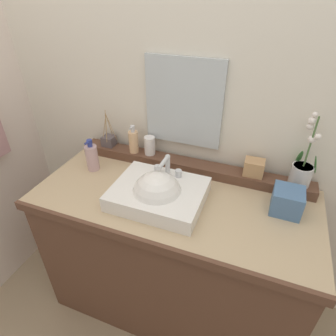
# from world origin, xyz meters

# --- Properties ---
(floor) EXTENTS (3.04, 3.79, 0.10)m
(floor) POSITION_xyz_m (0.00, 0.00, -0.05)
(floor) COLOR gray
(floor) RESTS_ON ground
(wall_back) EXTENTS (3.04, 0.20, 2.49)m
(wall_back) POSITION_xyz_m (0.00, 0.42, 1.25)
(wall_back) COLOR silver
(wall_back) RESTS_ON ground
(vanity_cabinet) EXTENTS (1.37, 0.63, 0.86)m
(vanity_cabinet) POSITION_xyz_m (0.00, -0.00, 0.43)
(vanity_cabinet) COLOR brown
(vanity_cabinet) RESTS_ON ground
(back_ledge) EXTENTS (1.30, 0.10, 0.05)m
(back_ledge) POSITION_xyz_m (0.00, 0.25, 0.89)
(back_ledge) COLOR brown
(back_ledge) RESTS_ON vanity_cabinet
(sink_basin) EXTENTS (0.42, 0.34, 0.27)m
(sink_basin) POSITION_xyz_m (-0.06, -0.06, 0.90)
(sink_basin) COLOR white
(sink_basin) RESTS_ON vanity_cabinet
(potted_plant) EXTENTS (0.11, 0.11, 0.36)m
(potted_plant) POSITION_xyz_m (0.55, 0.25, 1.00)
(potted_plant) COLOR silver
(potted_plant) RESTS_ON back_ledge
(soap_dispenser) EXTENTS (0.05, 0.06, 0.16)m
(soap_dispenser) POSITION_xyz_m (-0.33, 0.24, 0.98)
(soap_dispenser) COLOR #E2B385
(soap_dispenser) RESTS_ON back_ledge
(tumbler_cup) EXTENTS (0.06, 0.06, 0.11)m
(tumbler_cup) POSITION_xyz_m (-0.24, 0.25, 0.97)
(tumbler_cup) COLOR white
(tumbler_cup) RESTS_ON back_ledge
(reed_diffuser) EXTENTS (0.10, 0.09, 0.22)m
(reed_diffuser) POSITION_xyz_m (-0.51, 0.26, 0.95)
(reed_diffuser) COLOR #544B4F
(reed_diffuser) RESTS_ON back_ledge
(trinket_box) EXTENTS (0.10, 0.08, 0.08)m
(trinket_box) POSITION_xyz_m (0.34, 0.25, 0.96)
(trinket_box) COLOR tan
(trinket_box) RESTS_ON back_ledge
(lotion_bottle) EXTENTS (0.07, 0.07, 0.18)m
(lotion_bottle) POSITION_xyz_m (-0.50, 0.07, 0.94)
(lotion_bottle) COLOR #C6A2A7
(lotion_bottle) RESTS_ON vanity_cabinet
(tissue_box) EXTENTS (0.13, 0.13, 0.12)m
(tissue_box) POSITION_xyz_m (0.51, 0.09, 0.92)
(tissue_box) COLOR #4A6F9C
(tissue_box) RESTS_ON vanity_cabinet
(mirror) EXTENTS (0.41, 0.02, 0.45)m
(mirror) POSITION_xyz_m (-0.06, 0.30, 1.22)
(mirror) COLOR silver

